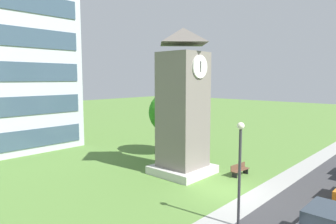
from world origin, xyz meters
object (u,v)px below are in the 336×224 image
(clock_tower, at_px, (183,110))
(tree_streetside, at_px, (170,113))
(park_bench, at_px, (240,170))
(street_lamp, at_px, (240,162))

(clock_tower, relative_size, tree_streetside, 1.80)
(clock_tower, xyz_separation_m, tree_streetside, (3.68, 4.64, -0.88))
(clock_tower, distance_m, tree_streetside, 5.99)
(park_bench, xyz_separation_m, tree_streetside, (1.21, 8.23, 3.66))
(street_lamp, relative_size, tree_streetside, 0.85)
(clock_tower, relative_size, park_bench, 6.06)
(park_bench, xyz_separation_m, street_lamp, (-7.27, -3.99, 2.86))
(park_bench, bearing_deg, tree_streetside, 81.66)
(clock_tower, height_order, park_bench, clock_tower)
(park_bench, relative_size, tree_streetside, 0.30)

